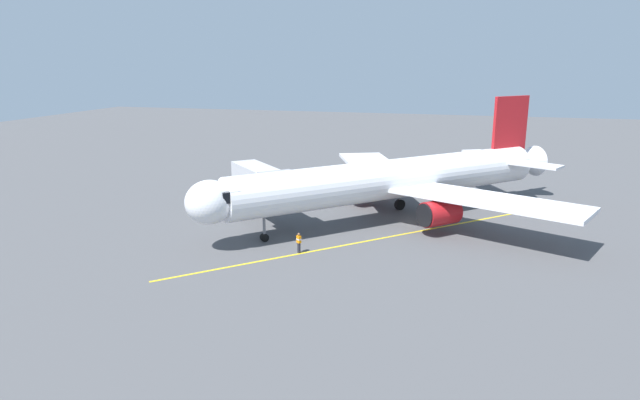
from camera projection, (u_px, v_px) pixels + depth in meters
ground_plane at (411, 220)px, 53.54m from camera, size 220.00×220.00×0.00m
apron_lead_in_line at (381, 238)px, 47.90m from camera, size 28.76×28.15×0.01m
airplane at (395, 180)px, 52.65m from camera, size 33.17×32.99×11.50m
jet_bridge at (265, 184)px, 51.93m from camera, size 9.42×9.55×5.40m
ground_crew_marshaller at (299, 243)px, 44.05m from camera, size 0.47×0.44×1.71m
baggage_cart_near_nose at (291, 193)px, 61.60m from camera, size 2.93×2.28×1.27m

